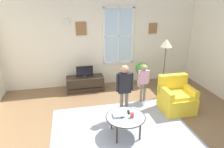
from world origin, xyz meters
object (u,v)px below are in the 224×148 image
at_px(remote_near_cup, 129,112).
at_px(tv_stand, 85,84).
at_px(person_pink_shirt, 144,79).
at_px(floor_lamp, 166,49).
at_px(book_stack, 118,115).
at_px(potted_plant_by_window, 142,72).
at_px(person_black_shirt, 124,86).
at_px(television, 85,71).
at_px(armchair, 176,98).
at_px(cup, 132,115).
at_px(coffee_table, 126,118).
at_px(remote_near_books, 122,116).

bearing_deg(remote_near_cup, tv_stand, 107.60).
height_order(person_pink_shirt, floor_lamp, floor_lamp).
xyz_separation_m(book_stack, potted_plant_by_window, (1.37, 2.32, 0.03)).
bearing_deg(person_black_shirt, tv_stand, 113.27).
xyz_separation_m(remote_near_cup, floor_lamp, (1.44, 1.37, 0.97)).
relative_size(television, book_stack, 2.05).
bearing_deg(television, person_black_shirt, -66.70).
bearing_deg(armchair, person_black_shirt, -176.79).
height_order(armchair, cup, armchair).
bearing_deg(coffee_table, remote_near_cup, 51.81).
distance_m(armchair, person_black_shirt, 1.49).
xyz_separation_m(tv_stand, person_pink_shirt, (1.49, -1.06, 0.43)).
xyz_separation_m(armchair, remote_near_cup, (-1.44, -0.58, 0.11)).
bearing_deg(person_pink_shirt, coffee_table, -123.53).
bearing_deg(cup, potted_plant_by_window, 65.43).
bearing_deg(coffee_table, television, 104.31).
relative_size(cup, remote_near_books, 0.77).
bearing_deg(cup, remote_near_cup, 93.81).
distance_m(tv_stand, cup, 2.57).
xyz_separation_m(television, person_black_shirt, (0.75, -1.75, 0.20)).
height_order(television, cup, television).
relative_size(armchair, person_black_shirt, 0.66).
xyz_separation_m(book_stack, person_black_shirt, (0.29, 0.58, 0.37)).
distance_m(remote_near_cup, person_black_shirt, 0.63).
xyz_separation_m(tv_stand, person_black_shirt, (0.75, -1.75, 0.60)).
bearing_deg(tv_stand, person_pink_shirt, -35.32).
bearing_deg(cup, television, 106.58).
relative_size(book_stack, remote_near_books, 1.75).
bearing_deg(armchair, remote_near_books, -156.74).
distance_m(book_stack, person_pink_shirt, 1.65).
bearing_deg(armchair, floor_lamp, 89.86).
bearing_deg(floor_lamp, potted_plant_by_window, 110.05).
xyz_separation_m(coffee_table, potted_plant_by_window, (1.23, 2.37, 0.08)).
relative_size(armchair, remote_near_books, 6.21).
bearing_deg(tv_stand, remote_near_books, -77.36).
bearing_deg(potted_plant_by_window, remote_near_books, -119.02).
xyz_separation_m(television, armchair, (2.15, -1.67, -0.30)).
bearing_deg(coffee_table, person_black_shirt, 77.00).
height_order(cup, person_pink_shirt, person_pink_shirt).
bearing_deg(remote_near_books, coffee_table, -11.34).
bearing_deg(coffee_table, tv_stand, 104.29).
xyz_separation_m(tv_stand, remote_near_books, (0.53, -2.37, 0.22)).
bearing_deg(person_black_shirt, cup, -92.22).
xyz_separation_m(remote_near_books, person_black_shirt, (0.22, 0.62, 0.39)).
bearing_deg(armchair, remote_near_cup, -158.14).
height_order(tv_stand, person_pink_shirt, person_pink_shirt).
xyz_separation_m(coffee_table, person_black_shirt, (0.15, 0.63, 0.42)).
height_order(cup, remote_near_books, cup).
bearing_deg(floor_lamp, armchair, -90.14).
bearing_deg(television, cup, -73.42).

